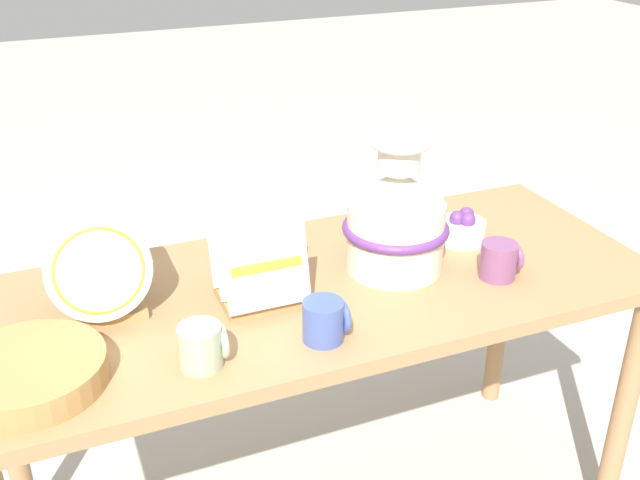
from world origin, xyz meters
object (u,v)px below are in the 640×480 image
at_px(dish_rack_square_plates, 258,272).
at_px(mug_cobalt_glaze, 325,320).
at_px(dish_rack_round_plates, 97,271).
at_px(fruit_bowl, 462,229).
at_px(mug_sage_glaze, 203,346).
at_px(wicker_charger_stack, 30,372).
at_px(ceramic_vase, 395,216).
at_px(mug_plum_glaze, 500,260).

bearing_deg(dish_rack_square_plates, mug_cobalt_glaze, -68.72).
distance_m(dish_rack_round_plates, fruit_bowl, 0.91).
height_order(mug_cobalt_glaze, fruit_bowl, same).
xyz_separation_m(dish_rack_square_plates, mug_sage_glaze, (-0.17, -0.19, -0.03)).
distance_m(mug_cobalt_glaze, fruit_bowl, 0.57).
relative_size(wicker_charger_stack, mug_cobalt_glaze, 3.05).
xyz_separation_m(mug_cobalt_glaze, fruit_bowl, (0.50, 0.28, -0.01)).
distance_m(wicker_charger_stack, mug_cobalt_glaze, 0.57).
distance_m(ceramic_vase, mug_cobalt_glaze, 0.36).
bearing_deg(dish_rack_round_plates, ceramic_vase, -4.34).
distance_m(dish_rack_round_plates, dish_rack_square_plates, 0.34).
relative_size(mug_sage_glaze, mug_cobalt_glaze, 1.00).
height_order(ceramic_vase, mug_cobalt_glaze, ceramic_vase).
distance_m(dish_rack_square_plates, mug_cobalt_glaze, 0.21).
xyz_separation_m(dish_rack_square_plates, mug_cobalt_glaze, (0.08, -0.20, -0.03)).
bearing_deg(ceramic_vase, mug_cobalt_glaze, -140.73).
relative_size(dish_rack_square_plates, mug_sage_glaze, 2.21).
distance_m(ceramic_vase, mug_plum_glaze, 0.26).
xyz_separation_m(dish_rack_round_plates, mug_plum_glaze, (0.88, -0.19, -0.06)).
relative_size(ceramic_vase, wicker_charger_stack, 1.16).
relative_size(dish_rack_square_plates, wicker_charger_stack, 0.73).
relative_size(mug_plum_glaze, mug_sage_glaze, 1.00).
bearing_deg(mug_cobalt_glaze, dish_rack_round_plates, 146.25).
xyz_separation_m(dish_rack_square_plates, mug_plum_glaze, (0.55, -0.12, -0.03)).
bearing_deg(mug_cobalt_glaze, wicker_charger_stack, 173.09).
bearing_deg(mug_plum_glaze, fruit_bowl, 84.29).
relative_size(ceramic_vase, dish_rack_square_plates, 1.60).
height_order(mug_plum_glaze, mug_cobalt_glaze, same).
distance_m(dish_rack_round_plates, mug_cobalt_glaze, 0.49).
bearing_deg(dish_rack_round_plates, mug_sage_glaze, -59.65).
height_order(wicker_charger_stack, mug_cobalt_glaze, mug_cobalt_glaze).
bearing_deg(fruit_bowl, wicker_charger_stack, -168.86).
xyz_separation_m(ceramic_vase, dish_rack_square_plates, (-0.35, -0.02, -0.06)).
distance_m(mug_sage_glaze, mug_cobalt_glaze, 0.25).
xyz_separation_m(mug_sage_glaze, mug_cobalt_glaze, (0.25, -0.01, 0.00)).
relative_size(dish_rack_square_plates, mug_cobalt_glaze, 2.21).
relative_size(dish_rack_round_plates, fruit_bowl, 1.96).
bearing_deg(dish_rack_round_plates, wicker_charger_stack, -127.98).
relative_size(ceramic_vase, fruit_bowl, 2.72).
bearing_deg(dish_rack_square_plates, mug_plum_glaze, -11.77).
relative_size(dish_rack_round_plates, mug_plum_glaze, 2.55).
bearing_deg(mug_sage_glaze, dish_rack_round_plates, 120.35).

